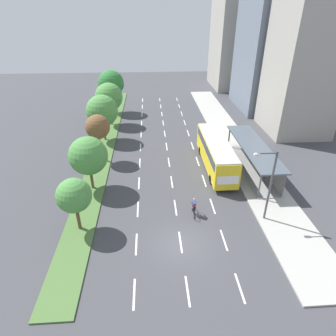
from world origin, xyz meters
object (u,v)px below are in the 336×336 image
at_px(bus, 216,151).
at_px(median_tree_second, 88,156).
at_px(median_tree_third, 98,127).
at_px(median_tree_fifth, 109,97).
at_px(median_tree_fourth, 102,111).
at_px(cyclist, 194,208).
at_px(median_tree_nearest, 74,196).
at_px(bus_shelter, 255,155).
at_px(streetlight, 269,182).
at_px(median_tree_farthest, 111,83).

distance_m(bus, median_tree_second, 14.04).
height_order(median_tree_third, median_tree_fifth, median_tree_fifth).
bearing_deg(bus, median_tree_fourth, 147.48).
height_order(median_tree_third, median_tree_fourth, median_tree_fourth).
distance_m(median_tree_third, median_tree_fifth, 12.42).
distance_m(bus, median_tree_fifth, 20.31).
height_order(median_tree_second, median_tree_third, median_tree_third).
height_order(bus, median_tree_third, median_tree_third).
relative_size(median_tree_second, median_tree_third, 0.98).
xyz_separation_m(median_tree_second, median_tree_fifth, (-0.08, 18.63, 0.67)).
relative_size(cyclist, median_tree_fifth, 0.28).
height_order(median_tree_nearest, median_tree_second, median_tree_second).
height_order(median_tree_second, median_tree_fourth, median_tree_fourth).
height_order(bus_shelter, median_tree_fourth, median_tree_fourth).
height_order(cyclist, streetlight, streetlight).
xyz_separation_m(bus_shelter, streetlight, (-2.11, -8.80, 2.02)).
bearing_deg(median_tree_farthest, median_tree_third, -88.79).
xyz_separation_m(median_tree_third, median_tree_fourth, (-0.33, 6.21, -0.07)).
bearing_deg(median_tree_third, median_tree_nearest, -90.50).
relative_size(median_tree_nearest, median_tree_third, 0.83).
distance_m(bus_shelter, bus, 4.37).
height_order(cyclist, median_tree_nearest, median_tree_nearest).
relative_size(bus, median_tree_nearest, 2.40).
distance_m(cyclist, median_tree_third, 15.18).
xyz_separation_m(cyclist, streetlight, (5.89, -1.05, 3.10)).
bearing_deg(cyclist, median_tree_fourth, 119.96).
xyz_separation_m(median_tree_fifth, streetlight, (15.69, -24.61, -0.55)).
height_order(bus, median_tree_second, median_tree_second).
xyz_separation_m(cyclist, median_tree_fifth, (-9.80, 23.56, 3.65)).
bearing_deg(median_tree_fifth, bus_shelter, -41.62).
relative_size(cyclist, streetlight, 0.28).
bearing_deg(median_tree_second, cyclist, -26.89).
relative_size(median_tree_nearest, median_tree_second, 0.85).
bearing_deg(median_tree_fifth, median_tree_nearest, -89.96).
xyz_separation_m(median_tree_nearest, streetlight, (15.68, 0.23, 0.50)).
bearing_deg(median_tree_fourth, bus_shelter, -28.08).
relative_size(median_tree_fourth, streetlight, 0.96).
bearing_deg(bus, median_tree_third, 169.27).
relative_size(median_tree_fifth, streetlight, 0.99).
xyz_separation_m(bus_shelter, median_tree_second, (-17.72, -2.82, 1.90)).
distance_m(median_tree_farthest, streetlight, 34.73).
xyz_separation_m(cyclist, median_tree_nearest, (-9.79, -1.28, 2.60)).
bearing_deg(bus_shelter, cyclist, -135.92).
bearing_deg(bus, median_tree_nearest, -143.81).
xyz_separation_m(bus, median_tree_fifth, (-13.52, 14.96, 2.37)).
xyz_separation_m(cyclist, median_tree_fourth, (-10.00, 17.35, 3.47)).
distance_m(median_tree_fourth, median_tree_fifth, 6.22).
xyz_separation_m(median_tree_nearest, median_tree_second, (0.07, 6.21, 0.37)).
height_order(cyclist, median_tree_third, median_tree_third).
distance_m(median_tree_nearest, median_tree_fifth, 24.87).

